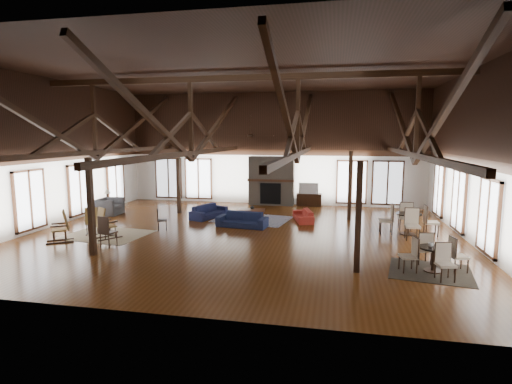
% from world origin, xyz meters
% --- Properties ---
extents(floor, '(16.00, 16.00, 0.00)m').
position_xyz_m(floor, '(0.00, 0.00, 0.00)').
color(floor, '#572E12').
rests_on(floor, ground).
extents(ceiling, '(16.00, 14.00, 0.02)m').
position_xyz_m(ceiling, '(0.00, 0.00, 6.00)').
color(ceiling, black).
rests_on(ceiling, wall_back).
extents(wall_back, '(16.00, 0.02, 6.00)m').
position_xyz_m(wall_back, '(0.00, 7.00, 3.00)').
color(wall_back, white).
rests_on(wall_back, floor).
extents(wall_front, '(16.00, 0.02, 6.00)m').
position_xyz_m(wall_front, '(0.00, -7.00, 3.00)').
color(wall_front, white).
rests_on(wall_front, floor).
extents(wall_left, '(0.02, 14.00, 6.00)m').
position_xyz_m(wall_left, '(-8.00, 0.00, 3.00)').
color(wall_left, white).
rests_on(wall_left, floor).
extents(wall_right, '(0.02, 14.00, 6.00)m').
position_xyz_m(wall_right, '(8.00, 0.00, 3.00)').
color(wall_right, white).
rests_on(wall_right, floor).
extents(roof_truss, '(15.60, 14.07, 3.14)m').
position_xyz_m(roof_truss, '(0.00, 0.00, 4.03)').
color(roof_truss, '#321E0D').
rests_on(roof_truss, wall_back).
extents(post_grid, '(8.16, 7.16, 3.05)m').
position_xyz_m(post_grid, '(0.00, 0.00, 1.52)').
color(post_grid, '#321E0D').
rests_on(post_grid, floor).
extents(fireplace, '(2.50, 0.69, 2.60)m').
position_xyz_m(fireplace, '(0.00, 6.67, 1.29)').
color(fireplace, '#736657').
rests_on(fireplace, floor).
extents(ceiling_fan, '(1.60, 1.60, 0.75)m').
position_xyz_m(ceiling_fan, '(0.50, -1.00, 3.73)').
color(ceiling_fan, black).
rests_on(ceiling_fan, roof_truss).
extents(sofa_navy_front, '(2.14, 1.06, 0.60)m').
position_xyz_m(sofa_navy_front, '(-0.33, 1.20, 0.30)').
color(sofa_navy_front, '#161D3D').
rests_on(sofa_navy_front, floor).
extents(sofa_navy_left, '(2.11, 1.37, 0.57)m').
position_xyz_m(sofa_navy_left, '(-2.25, 2.73, 0.29)').
color(sofa_navy_left, '#15193B').
rests_on(sofa_navy_left, floor).
extents(sofa_orange, '(1.80, 1.08, 0.49)m').
position_xyz_m(sofa_orange, '(2.03, 2.80, 0.25)').
color(sofa_orange, '#9F281E').
rests_on(sofa_orange, floor).
extents(coffee_table, '(1.23, 0.69, 0.45)m').
position_xyz_m(coffee_table, '(-0.26, 2.70, 0.40)').
color(coffee_table, '#5B311B').
rests_on(coffee_table, floor).
extents(vase, '(0.23, 0.23, 0.19)m').
position_xyz_m(vase, '(-0.24, 2.79, 0.55)').
color(vase, '#B2B2B2').
rests_on(vase, coffee_table).
extents(armchair, '(1.19, 1.05, 0.75)m').
position_xyz_m(armchair, '(-7.10, 2.49, 0.38)').
color(armchair, '#2E2E31').
rests_on(armchair, floor).
extents(side_table_lamp, '(0.45, 0.45, 1.15)m').
position_xyz_m(side_table_lamp, '(-7.60, 3.18, 0.44)').
color(side_table_lamp, black).
rests_on(side_table_lamp, floor).
extents(rocking_chair_a, '(0.73, 0.90, 1.03)m').
position_xyz_m(rocking_chair_a, '(-5.65, -1.05, 0.48)').
color(rocking_chair_a, olive).
rests_on(rocking_chair_a, floor).
extents(rocking_chair_b, '(0.89, 1.01, 1.16)m').
position_xyz_m(rocking_chair_b, '(-4.75, -1.66, 0.55)').
color(rocking_chair_b, olive).
rests_on(rocking_chair_b, floor).
extents(rocking_chair_c, '(0.98, 0.87, 1.13)m').
position_xyz_m(rocking_chair_c, '(-5.98, -2.29, 0.53)').
color(rocking_chair_c, olive).
rests_on(rocking_chair_c, floor).
extents(side_chair_a, '(0.49, 0.49, 0.88)m').
position_xyz_m(side_chair_a, '(-3.37, -0.01, 0.51)').
color(side_chair_a, black).
rests_on(side_chair_a, floor).
extents(side_chair_b, '(0.54, 0.54, 1.07)m').
position_xyz_m(side_chair_b, '(-4.08, -2.63, 0.62)').
color(side_chair_b, black).
rests_on(side_chair_b, floor).
extents(cafe_table_near, '(1.88, 1.88, 0.96)m').
position_xyz_m(cafe_table_near, '(6.06, -3.06, 0.48)').
color(cafe_table_near, black).
rests_on(cafe_table_near, floor).
extents(cafe_table_far, '(2.13, 2.13, 1.12)m').
position_xyz_m(cafe_table_far, '(6.11, 1.19, 0.56)').
color(cafe_table_far, black).
rests_on(cafe_table_far, floor).
extents(cup_near, '(0.14, 0.14, 0.11)m').
position_xyz_m(cup_near, '(5.98, -3.01, 0.74)').
color(cup_near, '#B2B2B2').
rests_on(cup_near, cafe_table_near).
extents(cup_far, '(0.17, 0.17, 0.10)m').
position_xyz_m(cup_far, '(6.18, 1.19, 0.86)').
color(cup_far, '#B2B2B2').
rests_on(cup_far, cafe_table_far).
extents(tv_console, '(1.30, 0.49, 0.65)m').
position_xyz_m(tv_console, '(2.02, 6.75, 0.32)').
color(tv_console, black).
rests_on(tv_console, floor).
extents(television, '(1.02, 0.14, 0.58)m').
position_xyz_m(television, '(1.99, 6.75, 0.94)').
color(television, '#B2B2B2').
rests_on(television, tv_console).
extents(rug_tan, '(3.16, 2.62, 0.01)m').
position_xyz_m(rug_tan, '(-5.02, -1.09, 0.01)').
color(rug_tan, tan).
rests_on(rug_tan, floor).
extents(rug_navy, '(3.54, 2.89, 0.01)m').
position_xyz_m(rug_navy, '(-0.22, 2.74, 0.01)').
color(rug_navy, '#1A1F4A').
rests_on(rug_navy, floor).
extents(rug_dark, '(2.41, 2.25, 0.01)m').
position_xyz_m(rug_dark, '(6.00, -3.09, 0.01)').
color(rug_dark, black).
rests_on(rug_dark, floor).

